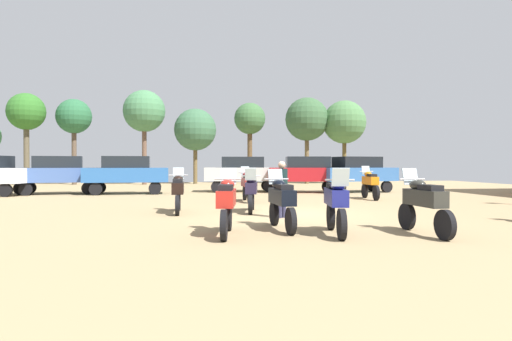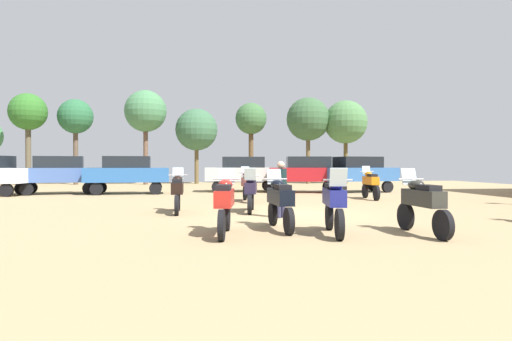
# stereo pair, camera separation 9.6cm
# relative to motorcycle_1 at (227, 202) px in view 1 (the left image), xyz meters

# --- Properties ---
(ground_plane) EXTENTS (44.00, 52.00, 0.02)m
(ground_plane) POSITION_rel_motorcycle_1_xyz_m (2.15, 3.81, -0.73)
(ground_plane) COLOR #9B835B
(motorcycle_1) EXTENTS (0.65, 2.10, 1.48)m
(motorcycle_1) POSITION_rel_motorcycle_1_xyz_m (0.00, 0.00, 0.00)
(motorcycle_1) COLOR black
(motorcycle_1) RESTS_ON ground
(motorcycle_2) EXTENTS (0.62, 2.17, 1.48)m
(motorcycle_2) POSITION_rel_motorcycle_1_xyz_m (1.54, 8.74, 0.00)
(motorcycle_2) COLOR black
(motorcycle_2) RESTS_ON ground
(motorcycle_3) EXTENTS (0.67, 2.14, 1.49)m
(motorcycle_3) POSITION_rel_motorcycle_1_xyz_m (2.41, -0.28, 0.01)
(motorcycle_3) COLOR black
(motorcycle_3) RESTS_ON ground
(motorcycle_4) EXTENTS (0.62, 2.18, 1.47)m
(motorcycle_4) POSITION_rel_motorcycle_1_xyz_m (4.37, -0.51, -0.00)
(motorcycle_4) COLOR black
(motorcycle_4) RESTS_ON ground
(motorcycle_7) EXTENTS (0.62, 2.22, 1.45)m
(motorcycle_7) POSITION_rel_motorcycle_1_xyz_m (1.37, 0.66, -0.01)
(motorcycle_7) COLOR black
(motorcycle_7) RESTS_ON ground
(motorcycle_8) EXTENTS (0.68, 2.07, 1.45)m
(motorcycle_8) POSITION_rel_motorcycle_1_xyz_m (1.17, 4.61, -0.01)
(motorcycle_8) COLOR black
(motorcycle_8) RESTS_ON ground
(motorcycle_9) EXTENTS (0.62, 2.25, 1.50)m
(motorcycle_9) POSITION_rel_motorcycle_1_xyz_m (7.20, 9.23, 0.01)
(motorcycle_9) COLOR black
(motorcycle_9) RESTS_ON ground
(motorcycle_10) EXTENTS (0.62, 2.13, 1.46)m
(motorcycle_10) POSITION_rel_motorcycle_1_xyz_m (-1.20, 4.73, -0.01)
(motorcycle_10) COLOR black
(motorcycle_10) RESTS_ON ground
(car_1) EXTENTS (4.57, 2.61, 2.00)m
(car_1) POSITION_rel_motorcycle_1_xyz_m (-7.74, 14.82, 0.44)
(car_1) COLOR black
(car_1) RESTS_ON ground
(car_2) EXTENTS (4.40, 2.07, 2.00)m
(car_2) POSITION_rel_motorcycle_1_xyz_m (-4.18, 14.36, 0.44)
(car_2) COLOR black
(car_2) RESTS_ON ground
(car_3) EXTENTS (4.55, 2.52, 2.00)m
(car_3) POSITION_rel_motorcycle_1_xyz_m (8.44, 14.05, 0.44)
(car_3) COLOR black
(car_3) RESTS_ON ground
(car_4) EXTENTS (4.52, 2.41, 2.00)m
(car_4) POSITION_rel_motorcycle_1_xyz_m (5.64, 14.24, 0.44)
(car_4) COLOR black
(car_4) RESTS_ON ground
(car_6) EXTENTS (4.42, 2.12, 2.00)m
(car_6) POSITION_rel_motorcycle_1_xyz_m (2.11, 15.44, 0.44)
(car_6) COLOR black
(car_6) RESTS_ON ground
(person_1) EXTENTS (0.47, 0.47, 1.66)m
(person_1) POSITION_rel_motorcycle_1_xyz_m (1.85, 2.95, 0.24)
(person_1) COLOR #292942
(person_1) RESTS_ON ground
(tree_1) EXTENTS (2.61, 2.61, 6.70)m
(tree_1) POSITION_rel_motorcycle_1_xyz_m (4.01, 26.71, 4.55)
(tree_1) COLOR #503B24
(tree_1) RESTS_ON ground
(tree_2) EXTENTS (2.68, 2.68, 6.65)m
(tree_2) POSITION_rel_motorcycle_1_xyz_m (-9.85, 26.27, 4.50)
(tree_2) COLOR brown
(tree_2) RESTS_ON ground
(tree_3) EXTENTS (3.53, 3.53, 7.03)m
(tree_3) POSITION_rel_motorcycle_1_xyz_m (8.53, 25.31, 4.50)
(tree_3) COLOR brown
(tree_3) RESTS_ON ground
(tree_4) EXTENTS (3.51, 3.51, 6.78)m
(tree_4) POSITION_rel_motorcycle_1_xyz_m (11.54, 24.81, 4.27)
(tree_4) COLOR brown
(tree_4) RESTS_ON ground
(tree_5) EXTENTS (3.25, 3.25, 7.36)m
(tree_5) POSITION_rel_motorcycle_1_xyz_m (-4.44, 25.60, 4.95)
(tree_5) COLOR brown
(tree_5) RESTS_ON ground
(tree_7) EXTENTS (2.73, 2.73, 6.87)m
(tree_7) POSITION_rel_motorcycle_1_xyz_m (-12.94, 25.17, 4.66)
(tree_7) COLOR brown
(tree_7) RESTS_ON ground
(tree_8) EXTENTS (3.40, 3.40, 6.09)m
(tree_8) POSITION_rel_motorcycle_1_xyz_m (-0.49, 26.37, 3.64)
(tree_8) COLOR brown
(tree_8) RESTS_ON ground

